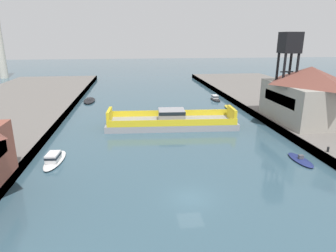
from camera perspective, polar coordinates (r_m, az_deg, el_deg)
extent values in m
plane|color=#385666|center=(29.91, 4.44, -13.87)|extent=(400.00, 400.00, 0.00)
cube|color=#4C4742|center=(49.30, -22.42, -1.73)|extent=(0.30, 140.00, 1.22)
cube|color=#4C4742|center=(53.24, 20.17, -0.16)|extent=(0.30, 140.00, 1.22)
cube|color=#939399|center=(52.01, 0.68, 0.46)|extent=(23.05, 8.08, 1.10)
cube|color=yellow|center=(54.93, 0.41, 2.54)|extent=(21.76, 1.36, 1.10)
cube|color=yellow|center=(48.51, 0.99, 0.59)|extent=(21.76, 1.36, 1.10)
cube|color=#939399|center=(51.59, 0.68, 2.13)|extent=(4.74, 3.99, 2.04)
cube|color=black|center=(51.42, 0.68, 2.85)|extent=(4.79, 4.03, 0.60)
cube|color=yellow|center=(53.50, 12.35, 2.36)|extent=(0.77, 4.78, 2.20)
cube|color=yellow|center=(51.88, -11.36, 1.97)|extent=(0.77, 4.78, 2.20)
ellipsoid|color=navy|center=(41.49, 24.42, -6.04)|extent=(1.92, 5.02, 0.35)
cube|color=#4C4C51|center=(41.33, 24.49, -5.50)|extent=(0.63, 0.42, 0.50)
ellipsoid|color=white|center=(40.30, -21.18, -6.26)|extent=(2.49, 6.71, 0.43)
cube|color=silver|center=(39.62, -21.50, -5.61)|extent=(1.57, 2.40, 0.95)
cube|color=black|center=(39.57, -21.52, -5.46)|extent=(1.62, 2.47, 0.29)
ellipsoid|color=black|center=(75.42, 9.21, 5.15)|extent=(2.04, 5.62, 0.37)
cube|color=silver|center=(75.69, 9.14, 5.67)|extent=(1.39, 1.98, 0.86)
cube|color=black|center=(75.67, 9.14, 5.75)|extent=(1.43, 2.04, 0.26)
ellipsoid|color=yellow|center=(66.85, 11.84, 3.56)|extent=(1.52, 4.94, 0.51)
cube|color=#4C4C51|center=(66.74, 11.87, 3.98)|extent=(0.53, 0.40, 0.50)
ellipsoid|color=black|center=(75.27, -15.09, 4.84)|extent=(2.98, 7.69, 0.58)
cube|color=#4C4C51|center=(75.16, -15.12, 5.24)|extent=(0.96, 0.44, 0.50)
cube|color=gray|center=(56.48, 25.44, 4.20)|extent=(10.51, 14.86, 6.46)
pyramid|color=brown|center=(55.77, 26.05, 8.89)|extent=(10.51, 14.86, 2.91)
cube|color=black|center=(53.72, 20.82, 5.01)|extent=(0.08, 10.40, 1.81)
cylinder|color=black|center=(57.30, 20.26, 7.50)|extent=(0.44, 0.44, 11.44)
cylinder|color=black|center=(58.42, 22.35, 7.44)|extent=(0.44, 0.44, 11.44)
cylinder|color=black|center=(55.23, 21.36, 7.07)|extent=(0.44, 0.44, 11.44)
cylinder|color=black|center=(56.39, 23.50, 7.01)|extent=(0.44, 0.44, 11.44)
cube|color=black|center=(57.10, 21.68, 5.57)|extent=(2.37, 0.20, 0.20)
cube|color=black|center=(57.10, 21.68, 5.57)|extent=(0.20, 2.37, 0.20)
cube|color=black|center=(56.51, 22.15, 9.77)|extent=(2.37, 0.20, 0.20)
cube|color=black|center=(56.51, 22.15, 9.77)|extent=(0.20, 2.37, 0.20)
cube|color=black|center=(56.21, 22.72, 14.78)|extent=(3.08, 3.08, 3.52)
cylinder|color=black|center=(37.49, -28.42, -6.84)|extent=(0.28, 0.28, 0.55)
sphere|color=black|center=(37.39, -28.48, -6.45)|extent=(0.32, 0.32, 0.32)
cylinder|color=black|center=(42.75, 28.75, -4.09)|extent=(0.28, 0.28, 0.55)
sphere|color=black|center=(42.66, 28.80, -3.75)|extent=(0.32, 0.32, 0.32)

